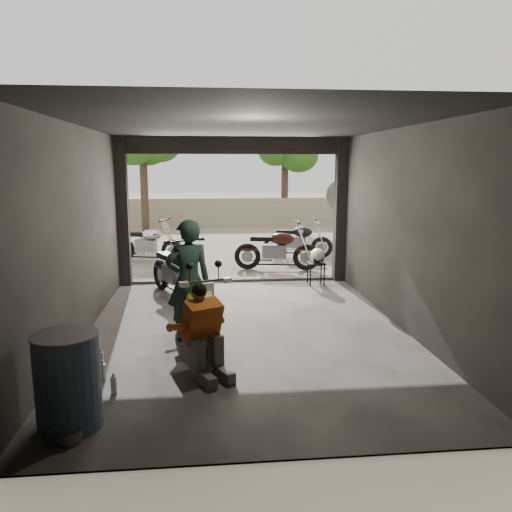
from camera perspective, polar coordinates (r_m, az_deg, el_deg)
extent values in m
plane|color=#7A6D56|center=(7.97, -1.07, -8.76)|extent=(80.00, 80.00, 0.00)
cube|color=#2D2B28|center=(7.97, -1.07, -8.69)|extent=(5.00, 7.00, 0.02)
plane|color=black|center=(7.55, -1.15, 14.83)|extent=(7.00, 7.00, 0.00)
cube|color=black|center=(4.18, 2.79, -3.70)|extent=(5.00, 0.02, 3.20)
cube|color=black|center=(7.81, -19.73, 2.31)|extent=(0.02, 7.00, 3.20)
cube|color=black|center=(8.19, 16.64, 2.83)|extent=(0.02, 7.00, 3.20)
cube|color=black|center=(11.08, -14.98, 4.78)|extent=(0.24, 0.24, 3.20)
cube|color=black|center=(11.33, 9.61, 5.11)|extent=(0.24, 0.24, 3.20)
cube|color=black|center=(10.95, -2.62, 12.50)|extent=(5.00, 0.16, 0.36)
cube|color=#2D2B28|center=(11.32, -2.51, -2.76)|extent=(5.00, 0.25, 0.08)
cube|color=gray|center=(21.61, -4.11, 5.02)|extent=(18.00, 0.30, 1.20)
cylinder|color=#382B1E|center=(20.17, -12.66, 7.81)|extent=(0.30, 0.30, 3.58)
ellipsoid|color=#1E4C14|center=(20.20, -12.92, 14.17)|extent=(2.20, 2.20, 3.14)
cylinder|color=#382B1E|center=(21.80, 3.29, 7.71)|extent=(0.30, 0.30, 3.20)
ellipsoid|color=#1E4C14|center=(21.80, 3.35, 12.97)|extent=(2.20, 2.20, 2.80)
imported|color=black|center=(7.47, -7.73, -2.83)|extent=(0.76, 0.60, 1.84)
cube|color=black|center=(10.98, 6.88, -0.84)|extent=(0.37, 0.37, 0.04)
cylinder|color=black|center=(10.85, 6.24, -2.29)|extent=(0.03, 0.03, 0.49)
cylinder|color=black|center=(10.92, 7.81, -2.24)|extent=(0.03, 0.03, 0.49)
cylinder|color=black|center=(11.14, 5.91, -1.94)|extent=(0.03, 0.03, 0.49)
cylinder|color=black|center=(11.21, 7.44, -1.90)|extent=(0.03, 0.03, 0.49)
ellipsoid|color=silver|center=(11.01, 7.05, 0.09)|extent=(0.42, 0.43, 0.30)
cylinder|color=#374A5D|center=(5.43, -20.69, -13.35)|extent=(0.78, 0.78, 0.98)
cylinder|color=black|center=(11.80, 9.69, 2.68)|extent=(0.08, 0.08, 2.12)
cylinder|color=beige|center=(11.70, 9.85, 6.88)|extent=(0.77, 0.03, 0.77)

